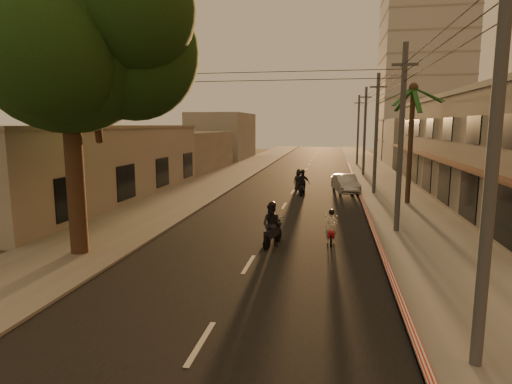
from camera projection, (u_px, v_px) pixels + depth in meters
ground at (237, 284)px, 14.26m from camera, size 160.00×160.00×0.00m
road at (293, 192)px, 33.71m from camera, size 10.00×140.00×0.02m
sidewalk_right at (391, 194)px, 32.39m from camera, size 5.00×140.00×0.12m
sidewalk_left at (201, 189)px, 35.01m from camera, size 5.00×140.00×0.12m
curb_stripe at (363, 204)px, 27.94m from camera, size 0.20×60.00×0.20m
shophouse_row at (497, 149)px, 28.77m from camera, size 8.80×34.20×7.30m
left_building at (86, 163)px, 29.90m from camera, size 8.20×24.20×5.20m
distant_tower at (423, 65)px, 63.74m from camera, size 12.10×12.10×28.00m
broadleaf_tree at (78, 39)px, 16.18m from camera, size 9.60×8.70×12.10m
palm_tree at (413, 95)px, 27.31m from camera, size 5.00×5.00×8.20m
utility_poles at (377, 107)px, 31.61m from camera, size 1.20×48.26×9.00m
filler_right at (419, 142)px, 55.11m from camera, size 8.00×14.00×6.00m
filler_left_near at (183, 151)px, 49.42m from camera, size 8.00×14.00×4.40m
filler_left_far at (222, 136)px, 66.71m from camera, size 8.00×14.00×7.00m
scooter_red at (331, 229)px, 19.02m from camera, size 0.60×1.60×1.56m
scooter_mid_a at (272, 226)px, 18.55m from camera, size 1.22×2.00×1.99m
scooter_mid_b at (302, 184)px, 32.08m from camera, size 1.12×1.98×1.95m
scooter_far_a at (298, 181)px, 34.26m from camera, size 1.09×1.73×1.75m
parked_car at (345, 184)px, 33.27m from camera, size 3.08×4.85×1.42m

